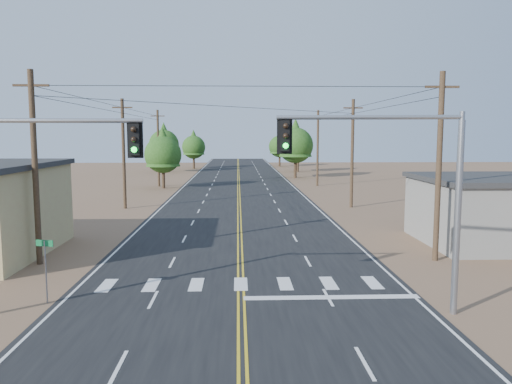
{
  "coord_description": "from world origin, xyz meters",
  "views": [
    {
      "loc": [
        -0.12,
        -13.9,
        6.7
      ],
      "look_at": [
        0.92,
        14.18,
        3.5
      ],
      "focal_mm": 35.0,
      "sensor_mm": 36.0,
      "label": 1
    }
  ],
  "objects": [
    {
      "name": "signal_mast_right",
      "position": [
        6.02,
        4.19,
        5.16
      ],
      "size": [
        6.81,
        0.93,
        7.56
      ],
      "rotation": [
        0.0,
        0.0,
        -0.1
      ],
      "color": "gray",
      "rests_on": "ground"
    },
    {
      "name": "utility_pole_left_near",
      "position": [
        -10.5,
        12.0,
        5.12
      ],
      "size": [
        1.8,
        0.3,
        10.0
      ],
      "color": "#4C3826",
      "rests_on": "ground"
    },
    {
      "name": "ground",
      "position": [
        0.0,
        0.0,
        0.0
      ],
      "size": [
        220.0,
        220.0,
        0.0
      ],
      "primitive_type": "plane",
      "color": "brown",
      "rests_on": "ground"
    },
    {
      "name": "street_sign",
      "position": [
        -7.8,
        5.81,
        1.72
      ],
      "size": [
        0.74,
        0.23,
        2.57
      ],
      "rotation": [
        0.0,
        0.0,
        -0.27
      ],
      "color": "gray",
      "rests_on": "ground"
    },
    {
      "name": "tree_right_far",
      "position": [
        9.0,
        94.09,
        4.78
      ],
      "size": [
        4.69,
        4.69,
        7.82
      ],
      "color": "#3F2D1E",
      "rests_on": "ground"
    },
    {
      "name": "tree_left_near",
      "position": [
        -9.54,
        49.56,
        4.76
      ],
      "size": [
        4.67,
        4.67,
        7.78
      ],
      "color": "#3F2D1E",
      "rests_on": "ground"
    },
    {
      "name": "utility_pole_right_far",
      "position": [
        10.5,
        52.0,
        5.12
      ],
      "size": [
        1.8,
        0.3,
        10.0
      ],
      "color": "#4C3826",
      "rests_on": "ground"
    },
    {
      "name": "signal_mast_left",
      "position": [
        -8.15,
        4.0,
        5.07
      ],
      "size": [
        6.8,
        0.44,
        7.42
      ],
      "rotation": [
        0.0,
        0.0,
        0.0
      ],
      "color": "gray",
      "rests_on": "ground"
    },
    {
      "name": "tree_right_near",
      "position": [
        9.0,
        64.6,
        5.72
      ],
      "size": [
        5.61,
        5.61,
        9.35
      ],
      "color": "#3F2D1E",
      "rests_on": "ground"
    },
    {
      "name": "utility_pole_right_near",
      "position": [
        10.5,
        12.0,
        5.12
      ],
      "size": [
        1.8,
        0.3,
        10.0
      ],
      "color": "#4C3826",
      "rests_on": "ground"
    },
    {
      "name": "utility_pole_left_mid",
      "position": [
        -10.5,
        32.0,
        5.12
      ],
      "size": [
        1.8,
        0.3,
        10.0
      ],
      "color": "#4C3826",
      "rests_on": "ground"
    },
    {
      "name": "utility_pole_right_mid",
      "position": [
        10.5,
        32.0,
        5.12
      ],
      "size": [
        1.8,
        0.3,
        10.0
      ],
      "color": "#4C3826",
      "rests_on": "ground"
    },
    {
      "name": "tree_left_far",
      "position": [
        -9.0,
        87.67,
        4.8
      ],
      "size": [
        4.71,
        4.71,
        7.85
      ],
      "color": "#3F2D1E",
      "rests_on": "ground"
    },
    {
      "name": "tree_left_mid",
      "position": [
        -13.5,
        77.68,
        5.55
      ],
      "size": [
        5.44,
        5.44,
        9.07
      ],
      "color": "#3F2D1E",
      "rests_on": "ground"
    },
    {
      "name": "utility_pole_left_far",
      "position": [
        -10.5,
        52.0,
        5.12
      ],
      "size": [
        1.8,
        0.3,
        10.0
      ],
      "color": "#4C3826",
      "rests_on": "ground"
    },
    {
      "name": "tree_right_mid",
      "position": [
        11.04,
        78.14,
        5.05
      ],
      "size": [
        4.95,
        4.95,
        8.26
      ],
      "color": "#3F2D1E",
      "rests_on": "ground"
    },
    {
      "name": "road",
      "position": [
        0.0,
        30.0,
        0.01
      ],
      "size": [
        15.0,
        200.0,
        0.02
      ],
      "primitive_type": "cube",
      "color": "black",
      "rests_on": "ground"
    }
  ]
}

